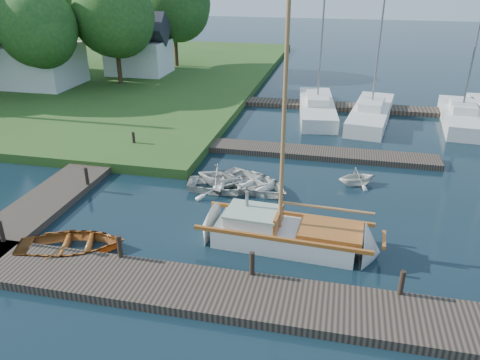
% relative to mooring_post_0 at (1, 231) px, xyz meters
% --- Properties ---
extents(ground, '(160.00, 160.00, 0.00)m').
position_rel_mooring_post_0_xyz_m(ground, '(7.50, 5.00, -0.70)').
color(ground, black).
rests_on(ground, ground).
extents(near_dock, '(18.00, 2.20, 0.30)m').
position_rel_mooring_post_0_xyz_m(near_dock, '(7.50, -1.00, -0.55)').
color(near_dock, black).
rests_on(near_dock, ground).
extents(left_dock, '(2.20, 18.00, 0.30)m').
position_rel_mooring_post_0_xyz_m(left_dock, '(-0.50, 7.00, -0.55)').
color(left_dock, black).
rests_on(left_dock, ground).
extents(far_dock, '(14.00, 1.60, 0.30)m').
position_rel_mooring_post_0_xyz_m(far_dock, '(9.50, 11.50, -0.55)').
color(far_dock, black).
rests_on(far_dock, ground).
extents(pontoon, '(30.00, 1.60, 0.30)m').
position_rel_mooring_post_0_xyz_m(pontoon, '(17.50, 21.00, -0.55)').
color(pontoon, black).
rests_on(pontoon, ground).
extents(shore, '(50.00, 40.00, 0.50)m').
position_rel_mooring_post_0_xyz_m(shore, '(-20.50, 27.00, -0.45)').
color(shore, '#2F501D').
rests_on(shore, ground).
extents(mooring_post_0, '(0.16, 0.16, 0.80)m').
position_rel_mooring_post_0_xyz_m(mooring_post_0, '(0.00, 0.00, 0.00)').
color(mooring_post_0, black).
rests_on(mooring_post_0, near_dock).
extents(mooring_post_1, '(0.16, 0.16, 0.80)m').
position_rel_mooring_post_0_xyz_m(mooring_post_1, '(4.50, 0.00, 0.00)').
color(mooring_post_1, black).
rests_on(mooring_post_1, near_dock).
extents(mooring_post_2, '(0.16, 0.16, 0.80)m').
position_rel_mooring_post_0_xyz_m(mooring_post_2, '(9.00, 0.00, 0.00)').
color(mooring_post_2, black).
rests_on(mooring_post_2, near_dock).
extents(mooring_post_3, '(0.16, 0.16, 0.80)m').
position_rel_mooring_post_0_xyz_m(mooring_post_3, '(13.50, 0.00, 0.00)').
color(mooring_post_3, black).
rests_on(mooring_post_3, near_dock).
extents(mooring_post_4, '(0.16, 0.16, 0.80)m').
position_rel_mooring_post_0_xyz_m(mooring_post_4, '(0.50, 5.00, 0.00)').
color(mooring_post_4, black).
rests_on(mooring_post_4, left_dock).
extents(mooring_post_5, '(0.16, 0.16, 0.80)m').
position_rel_mooring_post_0_xyz_m(mooring_post_5, '(0.50, 10.00, 0.00)').
color(mooring_post_5, black).
rests_on(mooring_post_5, left_dock).
extents(sailboat, '(7.25, 2.37, 9.83)m').
position_rel_mooring_post_0_xyz_m(sailboat, '(9.88, 2.46, -0.36)').
color(sailboat, silver).
rests_on(sailboat, ground).
extents(dinghy, '(4.34, 3.70, 0.76)m').
position_rel_mooring_post_0_xyz_m(dinghy, '(2.46, 0.34, -0.32)').
color(dinghy, '#903616').
rests_on(dinghy, ground).
extents(tender_a, '(3.95, 3.06, 0.75)m').
position_rel_mooring_post_0_xyz_m(tender_a, '(6.60, 6.41, -0.32)').
color(tender_a, silver).
rests_on(tender_a, ground).
extents(tender_b, '(2.41, 2.16, 1.13)m').
position_rel_mooring_post_0_xyz_m(tender_b, '(6.13, 6.82, -0.13)').
color(tender_b, silver).
rests_on(tender_b, ground).
extents(tender_c, '(4.50, 4.15, 0.76)m').
position_rel_mooring_post_0_xyz_m(tender_c, '(7.77, 6.77, -0.32)').
color(tender_c, silver).
rests_on(tender_c, ground).
extents(tender_d, '(2.29, 2.18, 0.94)m').
position_rel_mooring_post_0_xyz_m(tender_d, '(12.30, 8.26, -0.23)').
color(tender_d, silver).
rests_on(tender_d, ground).
extents(marina_boat_1, '(3.17, 8.48, 9.57)m').
position_rel_mooring_post_0_xyz_m(marina_boat_1, '(9.69, 19.09, -0.14)').
color(marina_boat_1, silver).
rests_on(marina_boat_1, ground).
extents(marina_boat_2, '(3.39, 8.49, 10.93)m').
position_rel_mooring_post_0_xyz_m(marina_boat_2, '(13.21, 18.56, -0.13)').
color(marina_boat_2, silver).
rests_on(marina_boat_2, ground).
extents(marina_boat_4, '(2.84, 7.80, 11.07)m').
position_rel_mooring_post_0_xyz_m(marina_boat_4, '(18.79, 19.05, -0.13)').
color(marina_boat_4, silver).
rests_on(marina_boat_4, ground).
extents(house_a, '(6.30, 5.00, 6.29)m').
position_rel_mooring_post_0_xyz_m(house_a, '(-12.50, 21.00, 2.26)').
color(house_a, white).
rests_on(house_a, shore).
extents(house_c, '(5.25, 4.00, 5.28)m').
position_rel_mooring_post_0_xyz_m(house_c, '(-6.50, 27.00, 1.88)').
color(house_c, white).
rests_on(house_c, shore).
extents(tree_2, '(5.83, 5.75, 7.82)m').
position_rel_mooring_post_0_xyz_m(tree_2, '(-10.50, 19.05, 4.55)').
color(tree_2, '#332114').
rests_on(tree_2, shore).
extents(tree_3, '(6.41, 6.38, 8.74)m').
position_rel_mooring_post_0_xyz_m(tree_3, '(-6.50, 23.05, 5.11)').
color(tree_3, '#332114').
rests_on(tree_3, shore).
extents(tree_4, '(7.01, 7.01, 9.66)m').
position_rel_mooring_post_0_xyz_m(tree_4, '(-14.50, 27.05, 5.67)').
color(tree_4, '#332114').
rests_on(tree_4, shore).
extents(tree_7, '(6.83, 6.83, 9.38)m').
position_rel_mooring_post_0_xyz_m(tree_7, '(-4.50, 31.05, 5.50)').
color(tree_7, '#332114').
rests_on(tree_7, shore).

